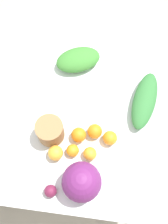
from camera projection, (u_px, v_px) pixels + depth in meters
The scene contains 13 objects.
ground_plane at pixel (84, 150), 2.08m from camera, with size 8.00×8.00×0.00m, color #B2A899.
dining_table at pixel (84, 120), 1.47m from camera, with size 1.18×1.05×0.77m.
cabbage_purple at pixel (82, 182), 1.14m from camera, with size 0.19×0.19×0.19m, color #6B2366.
paper_bag at pixel (50, 131), 1.27m from camera, with size 0.14×0.14×0.12m, color #997047.
greens_bunch_beet_tops at pixel (145, 100), 1.36m from camera, with size 0.36×0.12×0.09m, color #337538.
greens_bunch_kale at pixel (78, 60), 1.47m from camera, with size 0.26×0.16×0.09m, color #3D8433.
beet_root at pixel (50, 191), 1.18m from camera, with size 0.06×0.06×0.06m, color maroon.
orange_0 at pixel (79, 135), 1.29m from camera, with size 0.08×0.08×0.08m, color orange.
orange_1 at pixel (73, 151), 1.26m from camera, with size 0.06×0.06×0.06m, color orange.
orange_2 at pixel (95, 131), 1.30m from camera, with size 0.08×0.08×0.08m, color orange.
orange_3 at pixel (110, 138), 1.28m from camera, with size 0.07×0.07×0.07m, color orange.
orange_4 at pixel (56, 153), 1.25m from camera, with size 0.08×0.08×0.08m, color #F9A833.
orange_5 at pixel (90, 154), 1.25m from camera, with size 0.07×0.07×0.07m, color orange.
Camera 1 is at (0.07, -0.55, 2.03)m, focal length 40.00 mm.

